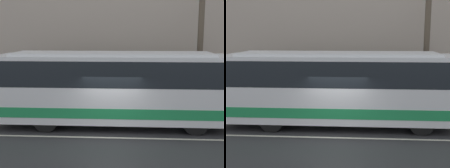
% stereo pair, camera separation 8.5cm
% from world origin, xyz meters
% --- Properties ---
extents(ground_plane, '(60.00, 60.00, 0.00)m').
position_xyz_m(ground_plane, '(0.00, 0.00, 0.00)').
color(ground_plane, '#2D2D30').
extents(sidewalk, '(60.00, 2.20, 0.15)m').
position_xyz_m(sidewalk, '(0.00, 5.10, 0.07)').
color(sidewalk, gray).
rests_on(sidewalk, ground_plane).
extents(lane_stripe, '(54.00, 0.14, 0.01)m').
position_xyz_m(lane_stripe, '(0.00, 0.00, 0.00)').
color(lane_stripe, beige).
rests_on(lane_stripe, ground_plane).
extents(transit_bus, '(10.51, 2.57, 3.44)m').
position_xyz_m(transit_bus, '(-0.07, 1.72, 1.93)').
color(transit_bus, white).
rests_on(transit_bus, ground_plane).
extents(utility_pole_near, '(0.31, 0.31, 6.60)m').
position_xyz_m(utility_pole_near, '(4.43, 4.46, 3.45)').
color(utility_pole_near, brown).
rests_on(utility_pole_near, sidewalk).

